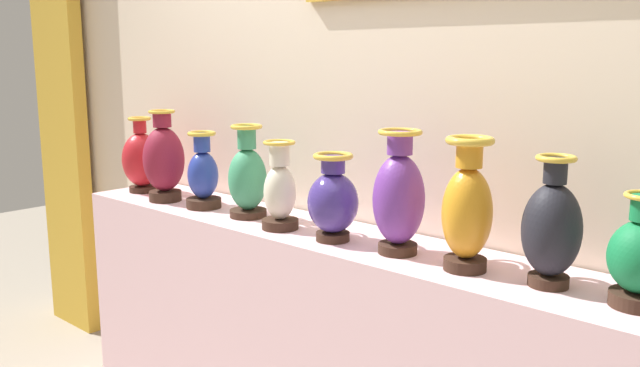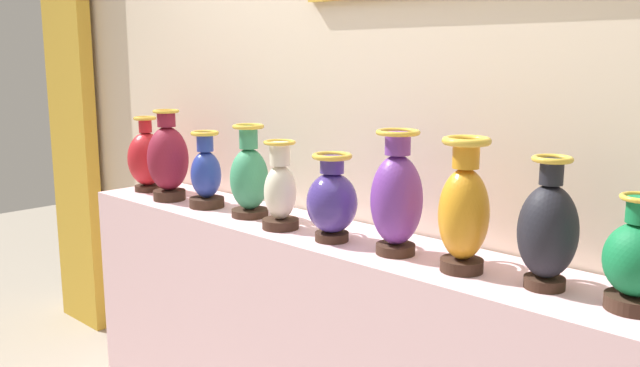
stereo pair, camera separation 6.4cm
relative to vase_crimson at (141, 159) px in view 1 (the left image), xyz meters
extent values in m
cube|color=beige|center=(1.12, 0.02, -0.66)|extent=(2.53, 0.41, 1.01)
cube|color=beige|center=(1.12, 0.29, 0.24)|extent=(5.24, 0.10, 2.81)
cube|color=gold|center=(-1.08, 0.17, 0.10)|extent=(0.44, 0.08, 2.53)
cylinder|color=#382319|center=(0.00, 0.00, -0.14)|extent=(0.13, 0.13, 0.03)
ellipsoid|color=red|center=(0.00, 0.00, 0.00)|extent=(0.18, 0.18, 0.25)
cylinder|color=red|center=(0.00, 0.00, 0.16)|extent=(0.06, 0.06, 0.07)
torus|color=gold|center=(0.00, 0.00, 0.19)|extent=(0.11, 0.11, 0.02)
cylinder|color=#382319|center=(0.25, -0.05, -0.13)|extent=(0.14, 0.14, 0.04)
ellipsoid|color=maroon|center=(0.25, -0.05, 0.03)|extent=(0.18, 0.18, 0.28)
cylinder|color=maroon|center=(0.25, -0.05, 0.21)|extent=(0.08, 0.08, 0.07)
torus|color=gold|center=(0.25, -0.05, 0.24)|extent=(0.12, 0.12, 0.01)
cylinder|color=#382319|center=(0.49, -0.02, -0.14)|extent=(0.15, 0.15, 0.04)
ellipsoid|color=#263899|center=(0.49, -0.02, -0.02)|extent=(0.13, 0.13, 0.20)
cylinder|color=#263899|center=(0.49, -0.02, 0.12)|extent=(0.07, 0.07, 0.08)
torus|color=gold|center=(0.49, -0.02, 0.16)|extent=(0.12, 0.12, 0.02)
cylinder|color=#382319|center=(0.75, 0.00, -0.14)|extent=(0.15, 0.15, 0.03)
ellipsoid|color=#388C60|center=(0.75, 0.00, 0.00)|extent=(0.15, 0.15, 0.25)
cylinder|color=#388C60|center=(0.75, 0.00, 0.16)|extent=(0.07, 0.07, 0.09)
torus|color=gold|center=(0.75, 0.00, 0.21)|extent=(0.13, 0.13, 0.02)
cylinder|color=#382319|center=(0.99, -0.05, -0.14)|extent=(0.14, 0.14, 0.04)
ellipsoid|color=beige|center=(0.99, -0.05, -0.02)|extent=(0.12, 0.12, 0.20)
cylinder|color=beige|center=(0.99, -0.05, 0.13)|extent=(0.07, 0.07, 0.08)
torus|color=gold|center=(0.99, -0.05, 0.17)|extent=(0.12, 0.12, 0.01)
cylinder|color=#382319|center=(1.24, -0.04, -0.14)|extent=(0.12, 0.12, 0.03)
ellipsoid|color=#3F2D7F|center=(1.24, -0.04, -0.02)|extent=(0.18, 0.18, 0.21)
cylinder|color=#3F2D7F|center=(1.24, -0.04, 0.11)|extent=(0.08, 0.08, 0.06)
torus|color=gold|center=(1.24, -0.04, 0.14)|extent=(0.14, 0.14, 0.02)
cylinder|color=#382319|center=(1.50, -0.02, -0.14)|extent=(0.13, 0.13, 0.03)
ellipsoid|color=#6B3393|center=(1.50, -0.02, 0.02)|extent=(0.17, 0.17, 0.29)
cylinder|color=#6B3393|center=(1.50, -0.02, 0.21)|extent=(0.08, 0.08, 0.07)
torus|color=gold|center=(1.50, -0.02, 0.24)|extent=(0.14, 0.14, 0.02)
cylinder|color=#382319|center=(1.75, -0.02, -0.14)|extent=(0.13, 0.13, 0.04)
ellipsoid|color=orange|center=(1.75, -0.02, 0.02)|extent=(0.15, 0.15, 0.28)
cylinder|color=orange|center=(1.75, -0.02, 0.20)|extent=(0.08, 0.08, 0.08)
torus|color=gold|center=(1.75, -0.02, 0.24)|extent=(0.14, 0.14, 0.02)
cylinder|color=#382319|center=(2.00, 0.00, -0.14)|extent=(0.11, 0.11, 0.03)
ellipsoid|color=black|center=(2.00, 0.00, 0.01)|extent=(0.16, 0.16, 0.26)
cylinder|color=black|center=(2.00, 0.00, 0.17)|extent=(0.06, 0.06, 0.07)
torus|color=gold|center=(2.00, 0.00, 0.21)|extent=(0.11, 0.11, 0.02)
cylinder|color=#382319|center=(2.23, 0.01, -0.14)|extent=(0.14, 0.14, 0.04)
camera|label=1|loc=(2.72, -1.75, 0.47)|focal=37.51mm
camera|label=2|loc=(2.77, -1.70, 0.47)|focal=37.51mm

